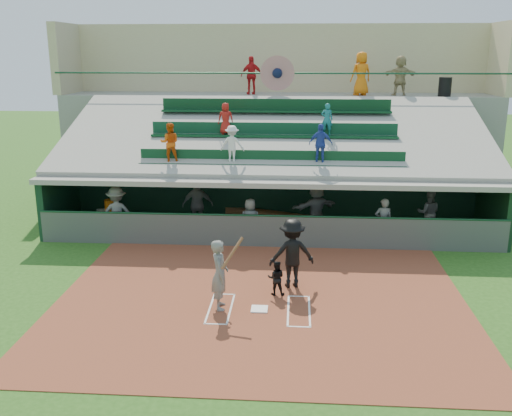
# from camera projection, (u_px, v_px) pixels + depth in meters

# --- Properties ---
(ground) EXTENTS (100.00, 100.00, 0.00)m
(ground) POSITION_uv_depth(u_px,v_px,m) (259.00, 310.00, 14.84)
(ground) COLOR #265417
(ground) RESTS_ON ground
(dirt_slab) EXTENTS (11.00, 9.00, 0.02)m
(dirt_slab) POSITION_uv_depth(u_px,v_px,m) (261.00, 302.00, 15.32)
(dirt_slab) COLOR brown
(dirt_slab) RESTS_ON ground
(home_plate) EXTENTS (0.43, 0.43, 0.03)m
(home_plate) POSITION_uv_depth(u_px,v_px,m) (259.00, 309.00, 14.83)
(home_plate) COLOR white
(home_plate) RESTS_ON dirt_slab
(batters_box_chalk) EXTENTS (2.65, 1.85, 0.01)m
(batters_box_chalk) POSITION_uv_depth(u_px,v_px,m) (259.00, 309.00, 14.83)
(batters_box_chalk) COLOR silver
(batters_box_chalk) RESTS_ON dirt_slab
(dugout_floor) EXTENTS (16.00, 3.50, 0.04)m
(dugout_floor) POSITION_uv_depth(u_px,v_px,m) (271.00, 231.00, 21.33)
(dugout_floor) COLOR gray
(dugout_floor) RESTS_ON ground
(concourse_slab) EXTENTS (20.00, 3.00, 4.60)m
(concourse_slab) POSITION_uv_depth(u_px,v_px,m) (278.00, 143.00, 27.22)
(concourse_slab) COLOR gray
(concourse_slab) RESTS_ON ground
(grandstand) EXTENTS (20.40, 10.40, 7.80)m
(grandstand) POSITION_uv_depth(u_px,v_px,m) (275.00, 155.00, 24.35)
(grandstand) COLOR #4F554F
(grandstand) RESTS_ON ground
(batter_at_plate) EXTENTS (0.90, 0.79, 1.95)m
(batter_at_plate) POSITION_uv_depth(u_px,v_px,m) (220.00, 274.00, 14.70)
(batter_at_plate) COLOR #5F615B
(batter_at_plate) RESTS_ON dirt_slab
(catcher) EXTENTS (0.48, 0.37, 0.98)m
(catcher) POSITION_uv_depth(u_px,v_px,m) (276.00, 278.00, 15.63)
(catcher) COLOR black
(catcher) RESTS_ON dirt_slab
(home_umpire) EXTENTS (1.41, 1.00, 1.99)m
(home_umpire) POSITION_uv_depth(u_px,v_px,m) (292.00, 253.00, 16.07)
(home_umpire) COLOR black
(home_umpire) RESTS_ON dirt_slab
(dugout_bench) EXTENTS (13.20, 5.48, 0.42)m
(dugout_bench) POSITION_uv_depth(u_px,v_px,m) (267.00, 216.00, 22.43)
(dugout_bench) COLOR #946135
(dugout_bench) RESTS_ON dugout_floor
(white_table) EXTENTS (1.02, 0.89, 0.74)m
(white_table) POSITION_uv_depth(u_px,v_px,m) (109.00, 220.00, 21.39)
(white_table) COLOR silver
(white_table) RESTS_ON dugout_floor
(water_cooler) EXTENTS (0.41, 0.41, 0.41)m
(water_cooler) POSITION_uv_depth(u_px,v_px,m) (110.00, 205.00, 21.23)
(water_cooler) COLOR #D4600C
(water_cooler) RESTS_ON white_table
(dugout_player_a) EXTENTS (1.36, 1.00, 1.88)m
(dugout_player_a) POSITION_uv_depth(u_px,v_px,m) (117.00, 213.00, 20.22)
(dugout_player_a) COLOR #585B56
(dugout_player_a) RESTS_ON dugout_floor
(dugout_player_b) EXTENTS (1.19, 0.62, 1.94)m
(dugout_player_b) POSITION_uv_depth(u_px,v_px,m) (198.00, 205.00, 21.14)
(dugout_player_b) COLOR #50534E
(dugout_player_b) RESTS_ON dugout_floor
(dugout_player_c) EXTENTS (0.78, 0.53, 1.55)m
(dugout_player_c) POSITION_uv_depth(u_px,v_px,m) (250.00, 220.00, 19.92)
(dugout_player_c) COLOR #585A55
(dugout_player_c) RESTS_ON dugout_floor
(dugout_player_d) EXTENTS (1.84, 1.35, 1.93)m
(dugout_player_d) POSITION_uv_depth(u_px,v_px,m) (316.00, 208.00, 20.70)
(dugout_player_d) COLOR #5C5E59
(dugout_player_d) RESTS_ON dugout_floor
(dugout_player_e) EXTENTS (0.60, 0.40, 1.64)m
(dugout_player_e) POSITION_uv_depth(u_px,v_px,m) (383.00, 221.00, 19.61)
(dugout_player_e) COLOR #5E605B
(dugout_player_e) RESTS_ON dugout_floor
(dugout_player_f) EXTENTS (0.90, 0.75, 1.65)m
(dugout_player_f) POSITION_uv_depth(u_px,v_px,m) (428.00, 213.00, 20.65)
(dugout_player_f) COLOR #585B55
(dugout_player_f) RESTS_ON dugout_floor
(trash_bin) EXTENTS (0.55, 0.55, 0.83)m
(trash_bin) POSITION_uv_depth(u_px,v_px,m) (445.00, 87.00, 25.06)
(trash_bin) COLOR black
(trash_bin) RESTS_ON concourse_slab
(concourse_staff_a) EXTENTS (1.09, 0.72, 1.72)m
(concourse_staff_a) POSITION_uv_depth(u_px,v_px,m) (252.00, 75.00, 26.11)
(concourse_staff_a) COLOR red
(concourse_staff_a) RESTS_ON concourse_slab
(concourse_staff_b) EXTENTS (1.09, 0.90, 1.92)m
(concourse_staff_b) POSITION_uv_depth(u_px,v_px,m) (361.00, 74.00, 25.49)
(concourse_staff_b) COLOR orange
(concourse_staff_b) RESTS_ON concourse_slab
(concourse_staff_c) EXTENTS (1.63, 0.54, 1.76)m
(concourse_staff_c) POSITION_uv_depth(u_px,v_px,m) (400.00, 75.00, 25.56)
(concourse_staff_c) COLOR tan
(concourse_staff_c) RESTS_ON concourse_slab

